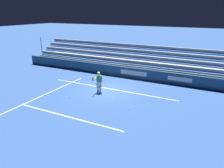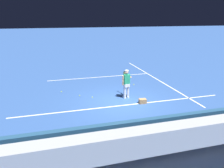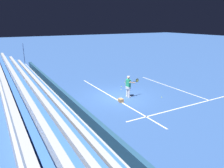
{
  "view_description": "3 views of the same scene",
  "coord_description": "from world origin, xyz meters",
  "views": [
    {
      "loc": [
        -8.55,
        15.54,
        6.58
      ],
      "look_at": [
        -0.73,
        0.5,
        0.86
      ],
      "focal_mm": 35.0,
      "sensor_mm": 36.0,
      "label": 1
    },
    {
      "loc": [
        -3.62,
        -11.05,
        4.74
      ],
      "look_at": [
        -0.36,
        0.67,
        0.91
      ],
      "focal_mm": 35.0,
      "sensor_mm": 36.0,
      "label": 2
    },
    {
      "loc": [
        13.98,
        -8.55,
        5.72
      ],
      "look_at": [
        -0.66,
        -0.25,
        0.91
      ],
      "focal_mm": 35.0,
      "sensor_mm": 36.0,
      "label": 3
    }
  ],
  "objects": [
    {
      "name": "ball_box_cardboard",
      "position": [
        1.1,
        -0.5,
        0.13
      ],
      "size": [
        0.42,
        0.33,
        0.26
      ],
      "primitive_type": "cube",
      "rotation": [
        0.0,
        0.0,
        -0.08
      ],
      "color": "#A87F51",
      "rests_on": "ground"
    },
    {
      "name": "tennis_ball_far_right",
      "position": [
        -2.18,
        1.6,
        0.03
      ],
      "size": [
        0.07,
        0.07,
        0.07
      ],
      "primitive_type": "sphere",
      "color": "#CCE533",
      "rests_on": "ground"
    },
    {
      "name": "court_service_line_white",
      "position": [
        0.0,
        5.5,
        0.0
      ],
      "size": [
        8.22,
        0.1,
        0.01
      ],
      "primitive_type": "cube",
      "color": "white",
      "rests_on": "ground"
    },
    {
      "name": "tennis_ball_near_player",
      "position": [
        1.85,
        2.82,
        0.03
      ],
      "size": [
        0.07,
        0.07,
        0.07
      ],
      "primitive_type": "sphere",
      "color": "#CCE533",
      "rests_on": "ground"
    },
    {
      "name": "tennis_ball_by_box",
      "position": [
        -3.21,
        2.65,
        0.03
      ],
      "size": [
        0.07,
        0.07,
        0.07
      ],
      "primitive_type": "sphere",
      "color": "#CCE533",
      "rests_on": "ground"
    },
    {
      "name": "bleacher_stand",
      "position": [
        0.0,
        -6.62,
        0.76
      ],
      "size": [
        25.45,
        3.2,
        3.4
      ],
      "color": "#9EA3A8",
      "rests_on": "ground"
    },
    {
      "name": "tennis_player",
      "position": [
        0.49,
        0.57,
        0.89
      ],
      "size": [
        0.59,
        1.04,
        1.71
      ],
      "color": "silver",
      "rests_on": "ground"
    },
    {
      "name": "back_wall_sponsor_board",
      "position": [
        -0.01,
        -4.39,
        0.55
      ],
      "size": [
        26.79,
        0.25,
        1.1
      ],
      "color": "navy",
      "rests_on": "ground"
    },
    {
      "name": "court_sideline_white",
      "position": [
        4.11,
        4.0,
        0.0
      ],
      "size": [
        0.1,
        12.0,
        0.01
      ],
      "primitive_type": "cube",
      "color": "white",
      "rests_on": "ground"
    },
    {
      "name": "court_baseline_white",
      "position": [
        0.0,
        -0.5,
        0.0
      ],
      "size": [
        12.0,
        0.1,
        0.01
      ],
      "primitive_type": "cube",
      "color": "white",
      "rests_on": "ground"
    },
    {
      "name": "tennis_ball_far_left",
      "position": [
        -1.47,
        1.11,
        0.03
      ],
      "size": [
        0.07,
        0.07,
        0.07
      ],
      "primitive_type": "sphere",
      "color": "#CCE533",
      "rests_on": "ground"
    },
    {
      "name": "ground_plane",
      "position": [
        0.0,
        0.0,
        0.0
      ],
      "size": [
        160.0,
        160.0,
        0.0
      ],
      "primitive_type": "plane",
      "color": "#2D5193"
    }
  ]
}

